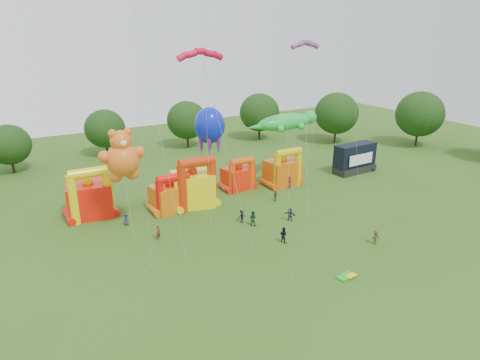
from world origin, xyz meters
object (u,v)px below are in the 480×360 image
bouncy_castle_0 (90,197)px  stage_trailer (355,158)px  teddy_bear_kite (123,164)px  octopus_kite (211,137)px  gecko_kite (292,137)px  spectator_4 (275,196)px  bouncy_castle_2 (194,187)px  spectator_0 (126,219)px

bouncy_castle_0 → stage_trailer: bouncy_castle_0 is taller
teddy_bear_kite → octopus_kite: bearing=21.1°
octopus_kite → gecko_kite: bearing=1.4°
gecko_kite → spectator_4: gecko_kite is taller
gecko_kite → bouncy_castle_2: bearing=-171.7°
teddy_bear_kite → spectator_0: 7.89m
octopus_kite → spectator_0: 16.75m
octopus_kite → teddy_bear_kite: bearing=-158.9°
bouncy_castle_2 → spectator_4: bouncy_castle_2 is taller
bouncy_castle_0 → bouncy_castle_2: bouncy_castle_2 is taller
spectator_0 → bouncy_castle_0: bearing=111.0°
stage_trailer → spectator_4: bearing=-167.5°
bouncy_castle_2 → stage_trailer: 30.28m
bouncy_castle_2 → teddy_bear_kite: (-10.13, -3.11, 5.72)m
gecko_kite → teddy_bear_kite: bearing=-168.5°
stage_trailer → teddy_bear_kite: teddy_bear_kite is taller
gecko_kite → octopus_kite: octopus_kite is taller
bouncy_castle_2 → octopus_kite: (4.05, 2.36, 6.06)m
octopus_kite → spectator_4: bearing=-43.6°
bouncy_castle_2 → teddy_bear_kite: size_ratio=0.58×
spectator_0 → spectator_4: spectator_4 is taller
bouncy_castle_0 → spectator_4: size_ratio=4.52×
bouncy_castle_0 → gecko_kite: bearing=-1.2°
gecko_kite → octopus_kite: size_ratio=1.01×
bouncy_castle_0 → gecko_kite: 32.16m
stage_trailer → teddy_bear_kite: (-40.40, -3.19, 6.09)m
stage_trailer → gecko_kite: gecko_kite is taller
teddy_bear_kite → spectator_0: size_ratio=8.34×
octopus_kite → bouncy_castle_2: bearing=-149.8°
octopus_kite → spectator_0: size_ratio=8.61×
bouncy_castle_0 → teddy_bear_kite: size_ratio=0.55×
teddy_bear_kite → gecko_kite: bearing=11.5°
bouncy_castle_0 → spectator_4: bearing=-17.3°
octopus_kite → spectator_4: 12.46m
teddy_bear_kite → bouncy_castle_0: bearing=116.4°
stage_trailer → octopus_kite: (-26.22, 2.28, 6.43)m
bouncy_castle_2 → stage_trailer: (30.28, 0.08, -0.37)m
gecko_kite → spectator_0: size_ratio=8.68×
bouncy_castle_2 → spectator_0: 10.39m
gecko_kite → octopus_kite: bearing=-178.6°
gecko_kite → bouncy_castle_0: bearing=178.8°
teddy_bear_kite → octopus_kite: size_ratio=0.97×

